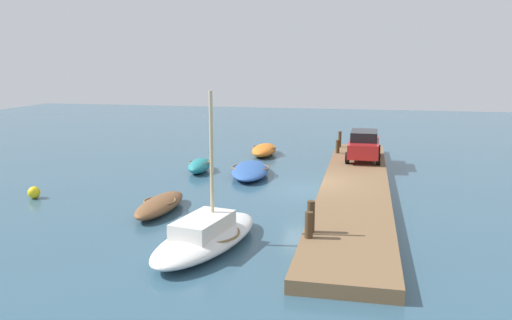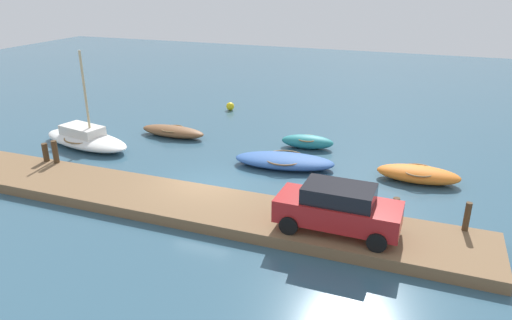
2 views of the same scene
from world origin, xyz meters
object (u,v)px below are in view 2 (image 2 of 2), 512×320
object	(u,v)px
parked_car	(338,208)
motorboat_blue	(284,161)
dinghy_teal	(307,142)
sailboat_white	(86,138)
rowboat_brown	(173,131)
mooring_post_east	(467,217)
marker_buoy	(230,106)
mooring_post_mid_east	(396,208)
mooring_post_mid_west	(55,152)
mooring_post_west	(46,152)
rowboat_orange	(418,174)

from	to	relation	value
parked_car	motorboat_blue	bearing A→B (deg)	123.48
dinghy_teal	sailboat_white	size ratio (longest dim) A/B	0.47
rowboat_brown	motorboat_blue	distance (m)	7.56
mooring_post_east	marker_buoy	xyz separation A→B (m)	(-14.28, 12.61, -0.67)
marker_buoy	dinghy_teal	bearing A→B (deg)	-38.47
rowboat_brown	mooring_post_east	distance (m)	16.37
rowboat_brown	marker_buoy	size ratio (longest dim) A/B	7.24
mooring_post_mid_east	marker_buoy	distance (m)	17.39
mooring_post_mid_west	mooring_post_mid_east	xyz separation A→B (m)	(15.19, 0.00, -0.13)
sailboat_white	mooring_post_west	distance (m)	3.35
rowboat_brown	mooring_post_mid_east	bearing A→B (deg)	-25.13
dinghy_teal	parked_car	xyz separation A→B (m)	(3.36, -8.77, 0.92)
sailboat_white	rowboat_brown	bearing A→B (deg)	52.43
motorboat_blue	mooring_post_east	xyz separation A→B (m)	(7.80, -4.26, 0.64)
motorboat_blue	marker_buoy	bearing A→B (deg)	119.93
sailboat_white	mooring_post_west	world-z (taller)	sailboat_white
mooring_post_west	marker_buoy	bearing A→B (deg)	73.13
motorboat_blue	sailboat_white	world-z (taller)	sailboat_white
motorboat_blue	rowboat_orange	distance (m)	6.06
mooring_post_mid_west	sailboat_white	bearing A→B (deg)	108.03
mooring_post_west	mooring_post_east	size ratio (longest dim) A/B	0.83
rowboat_brown	parked_car	world-z (taller)	parked_car
dinghy_teal	motorboat_blue	bearing A→B (deg)	-102.86
rowboat_orange	mooring_post_west	size ratio (longest dim) A/B	4.18
mooring_post_mid_west	mooring_post_mid_east	world-z (taller)	mooring_post_mid_west
sailboat_white	rowboat_orange	xyz separation A→B (m)	(16.84, 1.41, -0.08)
rowboat_brown	dinghy_teal	size ratio (longest dim) A/B	1.38
mooring_post_east	rowboat_brown	bearing A→B (deg)	157.16
mooring_post_east	mooring_post_mid_west	bearing A→B (deg)	180.00
motorboat_blue	mooring_post_mid_east	distance (m)	6.96
mooring_post_mid_west	marker_buoy	bearing A→B (deg)	75.60
dinghy_teal	marker_buoy	size ratio (longest dim) A/B	5.25
parked_car	mooring_post_east	bearing A→B (deg)	22.04
rowboat_brown	mooring_post_mid_west	distance (m)	6.83
rowboat_orange	mooring_post_mid_west	size ratio (longest dim) A/B	3.38
rowboat_brown	mooring_post_west	bearing A→B (deg)	-114.22
rowboat_brown	marker_buoy	xyz separation A→B (m)	(0.79, 6.27, -0.04)
motorboat_blue	mooring_post_mid_west	bearing A→B (deg)	-164.20
parked_car	mooring_post_mid_east	bearing A→B (deg)	42.69
mooring_post_mid_west	mooring_post_mid_east	size ratio (longest dim) A/B	1.32
rowboat_orange	motorboat_blue	bearing A→B (deg)	-176.96
parked_car	sailboat_white	bearing A→B (deg)	162.47
sailboat_white	mooring_post_east	distance (m)	18.88
marker_buoy	rowboat_orange	bearing A→B (deg)	-32.27
mooring_post_mid_west	parked_car	distance (m)	13.52
parked_car	dinghy_teal	bearing A→B (deg)	112.01
mooring_post_west	rowboat_brown	bearing A→B (deg)	64.44
sailboat_white	mooring_post_mid_west	xyz separation A→B (m)	(1.07, -3.29, 0.52)
rowboat_orange	marker_buoy	size ratio (longest dim) A/B	6.63
motorboat_blue	marker_buoy	xyz separation A→B (m)	(-6.48, 8.36, -0.04)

